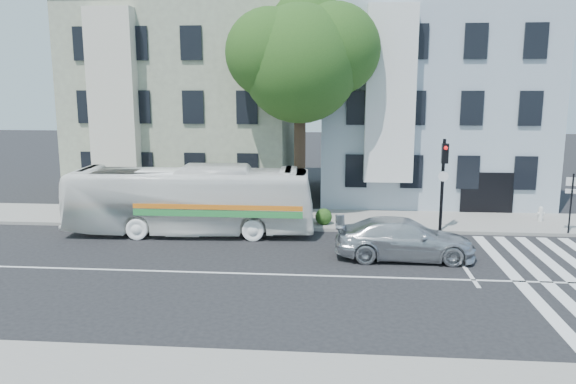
# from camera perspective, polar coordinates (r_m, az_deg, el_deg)

# --- Properties ---
(ground) EXTENTS (120.00, 120.00, 0.00)m
(ground) POSITION_cam_1_polar(r_m,az_deg,el_deg) (19.83, -0.46, -8.41)
(ground) COLOR black
(ground) RESTS_ON ground
(sidewalk_far) EXTENTS (80.00, 4.00, 0.15)m
(sidewalk_far) POSITION_cam_1_polar(r_m,az_deg,el_deg) (27.46, 1.11, -2.76)
(sidewalk_far) COLOR gray
(sidewalk_far) RESTS_ON ground
(building_left) EXTENTS (12.00, 10.00, 11.00)m
(building_left) POSITION_cam_1_polar(r_m,az_deg,el_deg) (34.77, -9.79, 8.99)
(building_left) COLOR gray
(building_left) RESTS_ON ground
(building_right) EXTENTS (12.00, 10.00, 11.00)m
(building_right) POSITION_cam_1_polar(r_m,az_deg,el_deg) (34.05, 13.94, 8.79)
(building_right) COLOR #9DAEBA
(building_right) RESTS_ON ground
(street_tree) EXTENTS (7.30, 5.90, 11.10)m
(street_tree) POSITION_cam_1_polar(r_m,az_deg,el_deg) (27.45, 1.40, 13.55)
(street_tree) COLOR #2D2116
(street_tree) RESTS_ON ground
(bus) EXTENTS (3.06, 11.00, 3.03)m
(bus) POSITION_cam_1_polar(r_m,az_deg,el_deg) (25.18, -9.87, -0.81)
(bus) COLOR white
(bus) RESTS_ON ground
(sedan) EXTENTS (2.15, 5.28, 1.53)m
(sedan) POSITION_cam_1_polar(r_m,az_deg,el_deg) (21.89, 11.73, -4.67)
(sedan) COLOR silver
(sedan) RESTS_ON ground
(hedge) EXTENTS (8.14, 4.14, 0.70)m
(hedge) POSITION_cam_1_polar(r_m,az_deg,el_deg) (26.57, -5.56, -2.33)
(hedge) COLOR #20591D
(hedge) RESTS_ON sidewalk_far
(traffic_signal) EXTENTS (0.44, 0.53, 4.24)m
(traffic_signal) POSITION_cam_1_polar(r_m,az_deg,el_deg) (25.30, 15.50, 1.81)
(traffic_signal) COLOR black
(traffic_signal) RESTS_ON ground
(fire_hydrant) EXTENTS (0.41, 0.27, 0.72)m
(fire_hydrant) POSITION_cam_1_polar(r_m,az_deg,el_deg) (29.23, 24.27, -2.01)
(fire_hydrant) COLOR silver
(fire_hydrant) RESTS_ON sidewalk_far
(far_sign_pole) EXTENTS (0.48, 0.19, 2.64)m
(far_sign_pole) POSITION_cam_1_polar(r_m,az_deg,el_deg) (27.20, 26.83, -0.33)
(far_sign_pole) COLOR black
(far_sign_pole) RESTS_ON sidewalk_far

